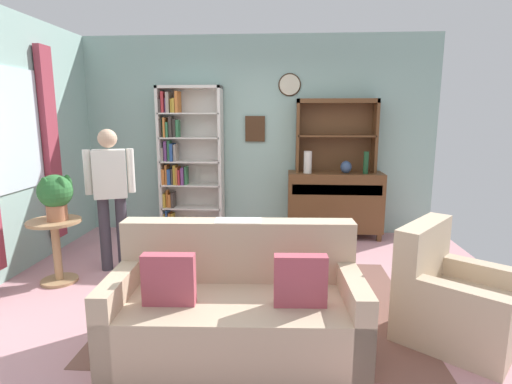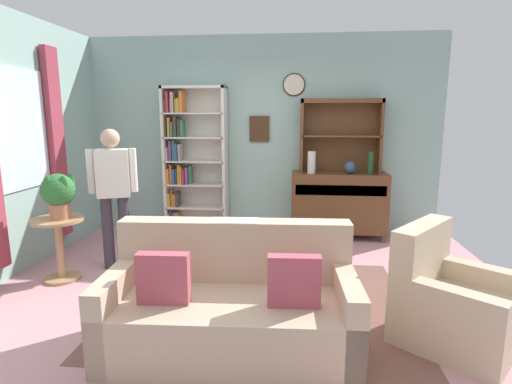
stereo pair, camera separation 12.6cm
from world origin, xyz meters
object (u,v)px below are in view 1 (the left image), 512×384
(bottle_wine, at_px, (366,163))
(coffee_table, at_px, (253,265))
(sideboard_hutch, at_px, (336,125))
(person_reading, at_px, (111,190))
(potted_plant_large, at_px, (56,194))
(book_stack, at_px, (257,253))
(vase_tall, at_px, (308,162))
(bookshelf, at_px, (186,159))
(sideboard, at_px, (334,201))
(vase_round, at_px, (346,167))
(plant_stand, at_px, (56,244))
(couch_floral, at_px, (237,307))
(armchair_floral, at_px, (453,302))

(bottle_wine, relative_size, coffee_table, 0.38)
(sideboard_hutch, height_order, person_reading, sideboard_hutch)
(potted_plant_large, height_order, coffee_table, potted_plant_large)
(book_stack, bearing_deg, coffee_table, -118.12)
(vase_tall, bearing_deg, bookshelf, 174.57)
(sideboard, xyz_separation_m, vase_round, (0.13, -0.07, 0.50))
(vase_tall, relative_size, book_stack, 1.48)
(plant_stand, height_order, coffee_table, plant_stand)
(bottle_wine, bearing_deg, vase_tall, 179.34)
(sideboard, xyz_separation_m, plant_stand, (-3.03, -1.80, -0.10))
(couch_floral, relative_size, armchair_floral, 1.71)
(couch_floral, relative_size, person_reading, 1.18)
(sideboard, bearing_deg, coffee_table, -115.24)
(armchair_floral, bearing_deg, couch_floral, -171.74)
(couch_floral, bearing_deg, vase_tall, 76.59)
(book_stack, bearing_deg, couch_floral, -96.68)
(coffee_table, bearing_deg, bottle_wine, 55.52)
(bottle_wine, bearing_deg, sideboard, 167.11)
(coffee_table, bearing_deg, bookshelf, 117.39)
(bottle_wine, bearing_deg, plant_stand, -153.37)
(person_reading, bearing_deg, bookshelf, 72.41)
(bottle_wine, distance_m, couch_floral, 3.21)
(sideboard, relative_size, couch_floral, 0.71)
(vase_round, bearing_deg, sideboard_hutch, 126.48)
(vase_tall, bearing_deg, sideboard_hutch, 25.89)
(bookshelf, height_order, armchair_floral, bookshelf)
(potted_plant_large, height_order, person_reading, person_reading)
(vase_round, height_order, coffee_table, vase_round)
(bookshelf, distance_m, vase_tall, 1.74)
(couch_floral, bearing_deg, coffee_table, 85.25)
(couch_floral, bearing_deg, sideboard, 69.78)
(sideboard, bearing_deg, armchair_floral, -77.15)
(bottle_wine, relative_size, plant_stand, 0.46)
(bottle_wine, relative_size, potted_plant_large, 0.65)
(vase_round, height_order, book_stack, vase_round)
(bottle_wine, height_order, potted_plant_large, bottle_wine)
(coffee_table, height_order, book_stack, book_stack)
(bookshelf, distance_m, vase_round, 2.25)
(sideboard, xyz_separation_m, couch_floral, (-1.05, -2.86, -0.20))
(vase_tall, distance_m, book_stack, 2.13)
(couch_floral, relative_size, coffee_table, 2.30)
(bottle_wine, height_order, armchair_floral, bottle_wine)
(bookshelf, height_order, vase_tall, bookshelf)
(couch_floral, height_order, potted_plant_large, potted_plant_large)
(plant_stand, bearing_deg, vase_round, 28.81)
(vase_round, xyz_separation_m, couch_floral, (-1.18, -2.79, -0.69))
(vase_round, relative_size, bottle_wine, 0.56)
(plant_stand, distance_m, person_reading, 0.77)
(sideboard, bearing_deg, bottle_wine, -12.89)
(bottle_wine, relative_size, person_reading, 0.19)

